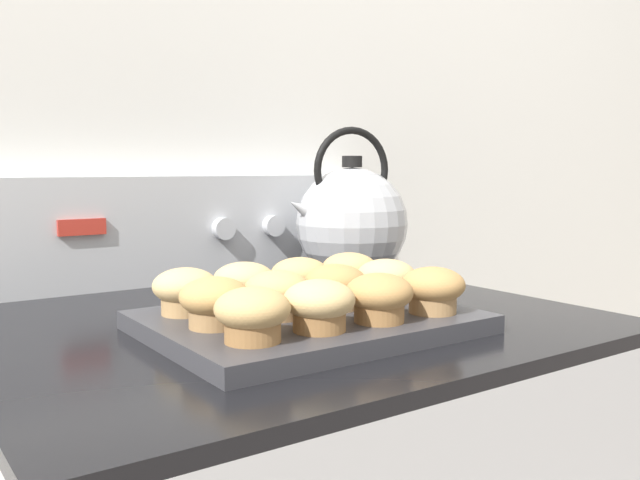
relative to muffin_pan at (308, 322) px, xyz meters
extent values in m
cube|color=silver|center=(0.02, 0.48, 0.27)|extent=(8.00, 0.05, 2.40)
cube|color=black|center=(0.02, 0.11, -0.02)|extent=(0.78, 0.69, 0.02)
cube|color=#B7BABF|center=(0.02, 0.43, 0.08)|extent=(0.76, 0.05, 0.18)
cube|color=#B72D23|center=(-0.16, 0.40, 0.10)|extent=(0.07, 0.01, 0.03)
cylinder|color=#B7BABF|center=(0.09, 0.39, 0.08)|extent=(0.04, 0.02, 0.04)
cylinder|color=#B7BABF|center=(0.19, 0.39, 0.08)|extent=(0.04, 0.02, 0.04)
cylinder|color=#B7BABF|center=(0.29, 0.39, 0.08)|extent=(0.04, 0.02, 0.04)
cube|color=#38383D|center=(0.00, 0.00, 0.00)|extent=(0.37, 0.29, 0.02)
cylinder|color=olive|center=(-0.12, -0.08, 0.02)|extent=(0.06, 0.06, 0.03)
ellipsoid|color=tan|center=(-0.12, -0.08, 0.05)|extent=(0.08, 0.08, 0.04)
cylinder|color=olive|center=(-0.04, -0.08, 0.02)|extent=(0.06, 0.06, 0.03)
ellipsoid|color=tan|center=(-0.04, -0.08, 0.05)|extent=(0.08, 0.08, 0.04)
cylinder|color=olive|center=(0.04, -0.09, 0.02)|extent=(0.06, 0.06, 0.03)
ellipsoid|color=#B2844C|center=(0.04, -0.09, 0.05)|extent=(0.08, 0.08, 0.04)
cylinder|color=#A37A4C|center=(0.13, -0.09, 0.02)|extent=(0.06, 0.06, 0.03)
ellipsoid|color=#B2844C|center=(0.13, -0.09, 0.05)|extent=(0.08, 0.08, 0.04)
cylinder|color=#A37A4C|center=(-0.13, 0.00, 0.02)|extent=(0.06, 0.06, 0.03)
ellipsoid|color=tan|center=(-0.13, 0.00, 0.05)|extent=(0.08, 0.08, 0.04)
cylinder|color=#A37A4C|center=(-0.04, 0.00, 0.02)|extent=(0.06, 0.06, 0.03)
ellipsoid|color=tan|center=(-0.04, 0.00, 0.05)|extent=(0.08, 0.08, 0.04)
cylinder|color=tan|center=(0.04, 0.00, 0.02)|extent=(0.06, 0.06, 0.03)
ellipsoid|color=#B2844C|center=(0.04, 0.00, 0.05)|extent=(0.08, 0.08, 0.04)
cylinder|color=tan|center=(0.13, 0.00, 0.02)|extent=(0.06, 0.06, 0.03)
ellipsoid|color=tan|center=(0.13, 0.00, 0.05)|extent=(0.08, 0.08, 0.04)
cylinder|color=tan|center=(-0.12, 0.08, 0.02)|extent=(0.06, 0.06, 0.03)
ellipsoid|color=tan|center=(-0.12, 0.08, 0.05)|extent=(0.08, 0.08, 0.04)
cylinder|color=tan|center=(-0.04, 0.08, 0.02)|extent=(0.06, 0.06, 0.03)
ellipsoid|color=tan|center=(-0.04, 0.08, 0.05)|extent=(0.08, 0.08, 0.04)
cylinder|color=olive|center=(0.04, 0.08, 0.02)|extent=(0.06, 0.06, 0.03)
ellipsoid|color=tan|center=(0.04, 0.08, 0.05)|extent=(0.08, 0.08, 0.04)
cylinder|color=#A37A4C|center=(0.13, 0.08, 0.02)|extent=(0.06, 0.06, 0.03)
ellipsoid|color=tan|center=(0.13, 0.08, 0.05)|extent=(0.08, 0.08, 0.04)
sphere|color=#ADAFB5|center=(0.28, 0.28, 0.09)|extent=(0.20, 0.20, 0.20)
cylinder|color=black|center=(0.28, 0.28, 0.20)|extent=(0.04, 0.04, 0.02)
cone|color=#ADAFB5|center=(0.19, 0.29, 0.11)|extent=(0.09, 0.05, 0.07)
torus|color=black|center=(0.28, 0.28, 0.18)|extent=(0.15, 0.03, 0.15)
camera|label=1|loc=(-0.45, -0.67, 0.19)|focal=38.00mm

